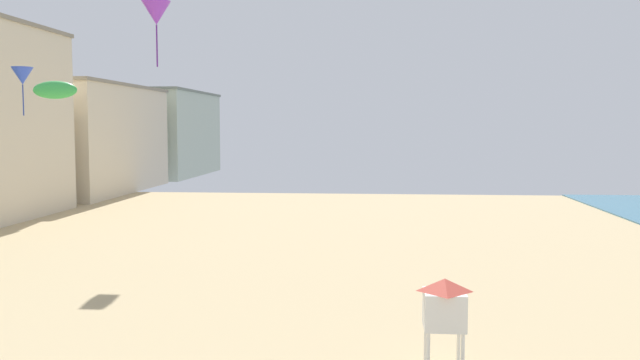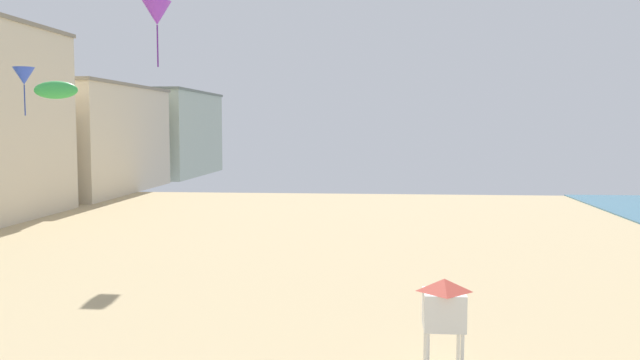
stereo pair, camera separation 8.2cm
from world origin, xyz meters
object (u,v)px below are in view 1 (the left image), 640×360
lifeguard_stand (444,305)px  kite_blue_delta (22,76)px  kite_purple_delta (156,13)px  kite_green_parafoil (55,90)px

lifeguard_stand → kite_blue_delta: bearing=139.5°
lifeguard_stand → kite_purple_delta: size_ratio=1.01×
lifeguard_stand → kite_purple_delta: 15.88m
kite_green_parafoil → lifeguard_stand: bearing=-25.1°
kite_blue_delta → kite_green_parafoil: 9.82m
kite_blue_delta → kite_green_parafoil: kite_blue_delta is taller
lifeguard_stand → kite_blue_delta: kite_blue_delta is taller
kite_purple_delta → kite_blue_delta: (-9.19, 6.71, -1.86)m
lifeguard_stand → kite_blue_delta: (-19.57, 14.50, 7.28)m
kite_blue_delta → kite_green_parafoil: (5.63, -7.96, -1.15)m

